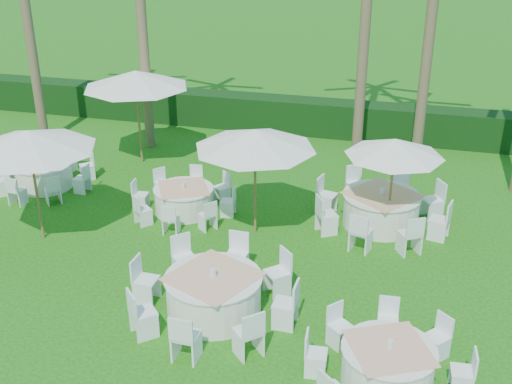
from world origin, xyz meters
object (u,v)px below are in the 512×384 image
banquet_table_e (184,199)px  umbrella_c (136,79)px  umbrella_b (255,139)px  banquet_table_c (388,364)px  banquet_table_d (44,174)px  umbrella_a (28,140)px  umbrella_d (395,147)px  banquet_table_b (214,293)px  banquet_table_f (381,209)px

banquet_table_e → umbrella_c: 4.59m
banquet_table_e → umbrella_b: bearing=-16.6°
banquet_table_c → banquet_table_d: banquet_table_d is taller
umbrella_a → umbrella_d: size_ratio=1.27×
umbrella_b → umbrella_d: 3.35m
banquet_table_b → umbrella_c: (-4.76, 7.19, 2.24)m
banquet_table_e → banquet_table_f: 5.18m
umbrella_d → umbrella_a: bearing=-163.0°
banquet_table_f → umbrella_a: size_ratio=1.10×
banquet_table_c → banquet_table_b: bearing=161.4°
umbrella_c → banquet_table_b: bearing=-56.5°
banquet_table_e → banquet_table_f: banquet_table_f is taller
banquet_table_b → umbrella_d: size_ratio=1.39×
umbrella_d → banquet_table_b: bearing=-125.4°
banquet_table_f → umbrella_a: umbrella_a is taller
banquet_table_d → umbrella_b: bearing=-9.9°
umbrella_c → banquet_table_c: bearing=-45.2°
umbrella_a → umbrella_c: bearing=86.5°
banquet_table_e → umbrella_a: bearing=-142.0°
banquet_table_f → umbrella_d: size_ratio=1.39×
banquet_table_b → umbrella_a: bearing=159.3°
banquet_table_b → umbrella_d: bearing=54.6°
banquet_table_c → umbrella_d: (-0.39, 5.63, 1.89)m
banquet_table_b → umbrella_b: size_ratio=1.16×
banquet_table_e → umbrella_c: (-2.56, 3.02, 2.33)m
umbrella_d → banquet_table_d: bearing=178.5°
banquet_table_f → umbrella_b: (-3.01, -1.21, 2.04)m
umbrella_b → banquet_table_d: bearing=170.1°
banquet_table_b → banquet_table_e: 4.72m
banquet_table_c → umbrella_a: (-8.64, 3.12, 2.19)m
banquet_table_b → banquet_table_e: size_ratio=1.23×
banquet_table_b → banquet_table_c: size_ratio=1.19×
umbrella_a → umbrella_b: 5.27m
banquet_table_d → umbrella_d: size_ratio=1.17×
umbrella_a → banquet_table_e: bearing=38.0°
umbrella_a → umbrella_b: umbrella_a is taller
banquet_table_e → umbrella_d: size_ratio=1.13×
banquet_table_e → banquet_table_c: bearing=-43.0°
banquet_table_b → banquet_table_c: banquet_table_b is taller
banquet_table_d → banquet_table_f: (9.67, 0.05, 0.07)m
banquet_table_b → umbrella_a: (-5.08, 1.92, 2.12)m
banquet_table_d → umbrella_d: bearing=-1.5°
umbrella_b → umbrella_a: bearing=-162.2°
banquet_table_d → banquet_table_f: size_ratio=0.84×
banquet_table_b → banquet_table_e: banquet_table_b is taller
umbrella_b → umbrella_c: (-4.70, 3.65, 0.20)m
banquet_table_e → banquet_table_f: size_ratio=0.81×
banquet_table_d → umbrella_c: umbrella_c is taller
banquet_table_c → umbrella_a: 9.44m
banquet_table_b → umbrella_b: umbrella_b is taller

